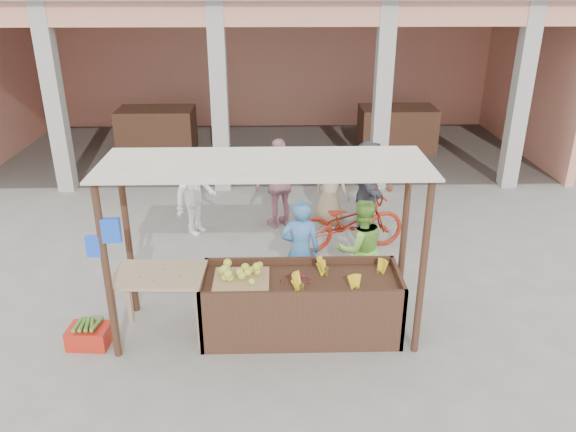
{
  "coord_description": "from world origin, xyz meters",
  "views": [
    {
      "loc": [
        0.17,
        -6.38,
        4.46
      ],
      "look_at": [
        0.36,
        1.2,
        1.2
      ],
      "focal_mm": 35.0,
      "sensor_mm": 36.0,
      "label": 1
    }
  ],
  "objects_px": {
    "red_crate": "(89,336)",
    "vendor_green": "(361,246)",
    "motorcycle": "(349,221)",
    "fruit_stall": "(301,306)",
    "side_table": "(160,283)",
    "vendor_blue": "(300,248)"
  },
  "relations": [
    {
      "from": "fruit_stall",
      "to": "side_table",
      "type": "xyz_separation_m",
      "value": [
        -1.83,
        -0.01,
        0.39
      ]
    },
    {
      "from": "red_crate",
      "to": "vendor_green",
      "type": "relative_size",
      "value": 0.32
    },
    {
      "from": "red_crate",
      "to": "vendor_blue",
      "type": "bearing_deg",
      "value": 25.34
    },
    {
      "from": "red_crate",
      "to": "vendor_green",
      "type": "bearing_deg",
      "value": 21.95
    },
    {
      "from": "vendor_blue",
      "to": "vendor_green",
      "type": "distance_m",
      "value": 0.89
    },
    {
      "from": "fruit_stall",
      "to": "vendor_green",
      "type": "xyz_separation_m",
      "value": [
        0.92,
        0.96,
        0.41
      ]
    },
    {
      "from": "vendor_green",
      "to": "fruit_stall",
      "type": "bearing_deg",
      "value": 33.71
    },
    {
      "from": "side_table",
      "to": "vendor_blue",
      "type": "xyz_separation_m",
      "value": [
        1.86,
        0.88,
        0.06
      ]
    },
    {
      "from": "red_crate",
      "to": "vendor_green",
      "type": "distance_m",
      "value": 3.93
    },
    {
      "from": "side_table",
      "to": "red_crate",
      "type": "relative_size",
      "value": 2.28
    },
    {
      "from": "fruit_stall",
      "to": "vendor_green",
      "type": "distance_m",
      "value": 1.39
    },
    {
      "from": "vendor_green",
      "to": "motorcycle",
      "type": "distance_m",
      "value": 1.58
    },
    {
      "from": "red_crate",
      "to": "motorcycle",
      "type": "xyz_separation_m",
      "value": [
        3.73,
        2.74,
        0.4
      ]
    },
    {
      "from": "fruit_stall",
      "to": "motorcycle",
      "type": "height_order",
      "value": "motorcycle"
    },
    {
      "from": "side_table",
      "to": "vendor_blue",
      "type": "distance_m",
      "value": 2.06
    },
    {
      "from": "red_crate",
      "to": "vendor_blue",
      "type": "xyz_separation_m",
      "value": [
        2.8,
        1.09,
        0.71
      ]
    },
    {
      "from": "red_crate",
      "to": "vendor_blue",
      "type": "distance_m",
      "value": 3.09
    },
    {
      "from": "fruit_stall",
      "to": "vendor_green",
      "type": "relative_size",
      "value": 1.61
    },
    {
      "from": "vendor_blue",
      "to": "motorcycle",
      "type": "distance_m",
      "value": 1.93
    },
    {
      "from": "fruit_stall",
      "to": "vendor_green",
      "type": "height_order",
      "value": "vendor_green"
    },
    {
      "from": "side_table",
      "to": "fruit_stall",
      "type": "bearing_deg",
      "value": 2.59
    },
    {
      "from": "side_table",
      "to": "vendor_green",
      "type": "bearing_deg",
      "value": 21.65
    }
  ]
}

